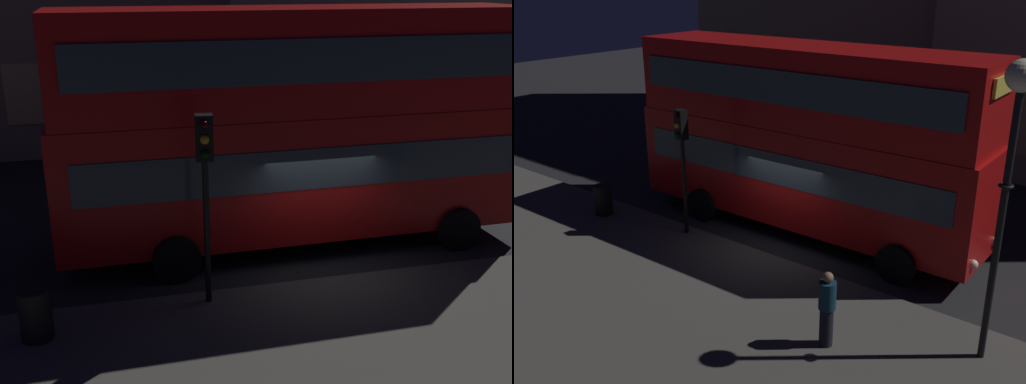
# 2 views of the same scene
# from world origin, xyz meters

# --- Properties ---
(ground_plane) EXTENTS (80.00, 80.00, 0.00)m
(ground_plane) POSITION_xyz_m (0.00, 0.00, 0.00)
(ground_plane) COLOR #232326
(double_decker_bus) EXTENTS (11.07, 2.91, 5.58)m
(double_decker_bus) POSITION_xyz_m (-0.19, 1.45, 3.12)
(double_decker_bus) COLOR #B20F0F
(double_decker_bus) RESTS_ON ground
(traffic_light_near_kerb) EXTENTS (0.34, 0.38, 3.75)m
(traffic_light_near_kerb) POSITION_xyz_m (-2.71, -1.05, 2.83)
(traffic_light_near_kerb) COLOR black
(traffic_light_near_kerb) RESTS_ON sidewalk_slab
(litter_bin) EXTENTS (0.57, 0.57, 0.96)m
(litter_bin) POSITION_xyz_m (-5.88, -1.62, 0.60)
(litter_bin) COLOR black
(litter_bin) RESTS_ON sidewalk_slab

